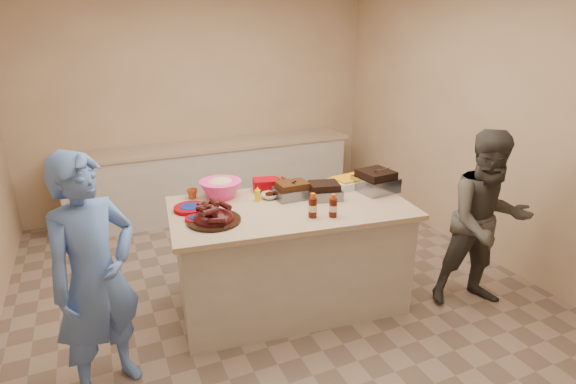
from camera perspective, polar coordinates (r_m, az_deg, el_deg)
name	(u,v)px	position (r m, az deg, el deg)	size (l,w,h in m)	color
room	(280,296)	(4.13, -0.99, -13.02)	(4.50, 5.00, 2.70)	#D1B08A
back_counter	(213,178)	(5.84, -9.50, 1.79)	(3.60, 0.64, 0.90)	beige
island	(290,302)	(4.05, 0.30, -13.75)	(1.92, 1.01, 0.91)	beige
rib_platter	(214,222)	(3.37, -9.38, -3.73)	(0.40, 0.40, 0.16)	#410C0D
pulled_pork_tray	(292,198)	(3.79, 0.54, -0.72)	(0.29, 0.22, 0.09)	#47230F
brisket_tray	(324,198)	(3.79, 4.57, -0.78)	(0.28, 0.23, 0.08)	black
roasting_pan	(375,191)	(4.03, 10.97, 0.18)	(0.32, 0.32, 0.13)	gray
coleslaw_bowl	(221,197)	(3.85, -8.48, -0.60)	(0.35, 0.35, 0.24)	#FF389F
sausage_plate	(277,189)	(3.99, -1.39, 0.32)	(0.31, 0.31, 0.05)	silver
mac_cheese_dish	(350,186)	(4.12, 7.86, 0.78)	(0.33, 0.24, 0.09)	#F4A90F
bbq_bottle_a	(313,217)	(3.41, 3.13, -3.20)	(0.06, 0.06, 0.19)	#401107
bbq_bottle_b	(333,217)	(3.43, 5.71, -3.13)	(0.06, 0.06, 0.18)	#401107
mustard_bottle	(258,201)	(3.73, -3.87, -1.15)	(0.05, 0.05, 0.13)	yellow
sauce_bowl	(270,198)	(3.78, -2.35, -0.81)	(0.15, 0.05, 0.15)	silver
plate_stack_large	(191,210)	(3.62, -12.25, -2.27)	(0.26, 0.26, 0.03)	#8F0009
plate_stack_small	(196,220)	(3.42, -11.58, -3.52)	(0.16, 0.16, 0.02)	#8F0009
plastic_cup	(193,198)	(3.86, -12.03, -0.80)	(0.09, 0.08, 0.09)	#9C4115
basket_stack	(266,191)	(3.96, -2.85, 0.19)	(0.21, 0.16, 0.11)	#8F0009
guest_blue	(113,384)	(3.50, -21.32, -21.72)	(0.59, 1.62, 0.39)	#547DD3
guest_gray	(473,301)	(4.38, 22.45, -12.63)	(0.74, 1.52, 0.58)	#4E4C46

